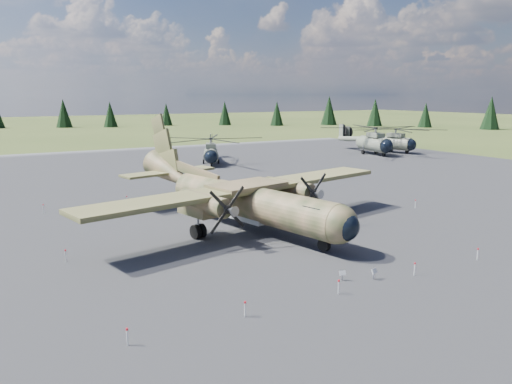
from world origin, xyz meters
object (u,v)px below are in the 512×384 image
transport_plane (239,194)px  helicopter_mid (374,135)px  helicopter_far (393,135)px  helicopter_near (211,146)px

transport_plane → helicopter_mid: bearing=24.1°
transport_plane → helicopter_mid: 57.28m
helicopter_mid → helicopter_far: (5.69, 0.72, -0.32)m
transport_plane → helicopter_far: transport_plane is taller
helicopter_near → helicopter_far: helicopter_far is taller
transport_plane → helicopter_far: size_ratio=1.25×
helicopter_near → helicopter_mid: size_ratio=0.89×
helicopter_mid → transport_plane: bearing=-135.0°
transport_plane → helicopter_near: 39.07m
helicopter_mid → helicopter_near: bearing=-175.9°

